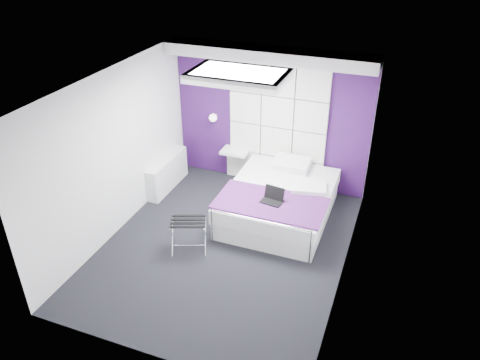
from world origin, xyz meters
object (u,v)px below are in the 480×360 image
(luggage_rack, at_px, (189,235))
(bed, at_px, (279,201))
(laptop, at_px, (273,198))
(wall_lamp, at_px, (214,117))
(radiator, at_px, (167,173))
(nightstand, at_px, (235,151))

(luggage_rack, bearing_deg, bed, 30.88)
(laptop, bearing_deg, luggage_rack, -131.62)
(luggage_rack, bearing_deg, wall_lamp, 82.17)
(wall_lamp, xyz_separation_m, radiator, (-0.64, -0.76, -0.92))
(wall_lamp, height_order, nightstand, wall_lamp)
(nightstand, bearing_deg, laptop, -49.80)
(nightstand, relative_size, luggage_rack, 0.97)
(wall_lamp, distance_m, nightstand, 0.75)
(radiator, distance_m, nightstand, 1.34)
(bed, height_order, nightstand, bed)
(wall_lamp, xyz_separation_m, nightstand, (0.44, -0.04, -0.61))
(radiator, distance_m, bed, 2.23)
(nightstand, height_order, luggage_rack, nightstand)
(wall_lamp, relative_size, nightstand, 0.30)
(wall_lamp, height_order, radiator, wall_lamp)
(luggage_rack, height_order, laptop, laptop)
(wall_lamp, relative_size, luggage_rack, 0.29)
(bed, relative_size, luggage_rack, 3.99)
(wall_lamp, xyz_separation_m, luggage_rack, (0.56, -2.29, -0.96))
(radiator, height_order, nightstand, nightstand)
(wall_lamp, distance_m, radiator, 1.35)
(radiator, height_order, laptop, laptop)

